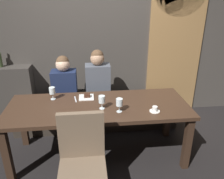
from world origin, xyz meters
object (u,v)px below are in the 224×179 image
at_px(diner_bearded, 98,78).
at_px(espresso_cup, 155,109).
at_px(chair_near_side, 82,158).
at_px(diner_redhead, 64,82).
at_px(wine_glass_far_right, 119,103).
at_px(banquette_bench, 97,114).
at_px(fork_on_table, 75,99).
at_px(dessert_plate, 87,97).
at_px(dining_table, 98,111).
at_px(wine_glass_far_left, 52,91).
at_px(wine_glass_center_back, 102,100).

relative_size(diner_bearded, espresso_cup, 6.76).
distance_m(chair_near_side, espresso_cup, 0.99).
relative_size(chair_near_side, espresso_cup, 8.17).
height_order(diner_redhead, espresso_cup, diner_redhead).
xyz_separation_m(diner_bearded, espresso_cup, (0.61, -0.92, -0.07)).
bearing_deg(espresso_cup, chair_near_side, -149.50).
distance_m(diner_redhead, wine_glass_far_right, 1.13).
distance_m(diner_bearded, espresso_cup, 1.10).
xyz_separation_m(banquette_bench, fork_on_table, (-0.28, -0.51, 0.51)).
distance_m(wine_glass_far_right, fork_on_table, 0.65).
relative_size(wine_glass_far_right, fork_on_table, 0.96).
bearing_deg(chair_near_side, dessert_plate, 86.68).
bearing_deg(wine_glass_far_right, espresso_cup, -5.55).
bearing_deg(espresso_cup, dining_table, 160.10).
xyz_separation_m(banquette_bench, wine_glass_far_left, (-0.57, -0.47, 0.63)).
height_order(banquette_bench, dessert_plate, dessert_plate).
bearing_deg(wine_glass_far_right, fork_on_table, 143.29).
bearing_deg(fork_on_table, dessert_plate, 6.45).
xyz_separation_m(chair_near_side, wine_glass_far_right, (0.43, 0.53, 0.30)).
xyz_separation_m(wine_glass_far_right, dessert_plate, (-0.37, 0.42, -0.10)).
xyz_separation_m(wine_glass_far_right, espresso_cup, (0.41, -0.04, -0.09)).
bearing_deg(dining_table, espresso_cup, -19.90).
xyz_separation_m(diner_redhead, fork_on_table, (0.18, -0.50, -0.05)).
relative_size(wine_glass_far_left, dessert_plate, 0.86).
distance_m(dining_table, banquette_bench, 0.82).
relative_size(diner_redhead, wine_glass_far_left, 4.49).
relative_size(wine_glass_center_back, dessert_plate, 0.86).
distance_m(dining_table, espresso_cup, 0.69).
distance_m(banquette_bench, chair_near_side, 1.47).
distance_m(chair_near_side, dessert_plate, 0.97).
bearing_deg(dessert_plate, wine_glass_center_back, -61.21).
height_order(diner_redhead, wine_glass_center_back, diner_redhead).
bearing_deg(banquette_bench, dining_table, -90.00).
bearing_deg(dessert_plate, wine_glass_far_right, -48.73).
distance_m(wine_glass_far_right, espresso_cup, 0.42).
bearing_deg(chair_near_side, wine_glass_center_back, 69.55).
bearing_deg(wine_glass_center_back, chair_near_side, -110.45).
xyz_separation_m(diner_redhead, diner_bearded, (0.49, -0.01, 0.04)).
distance_m(dessert_plate, fork_on_table, 0.15).
bearing_deg(diner_bearded, dining_table, -92.66).
height_order(espresso_cup, fork_on_table, espresso_cup).
height_order(diner_redhead, dessert_plate, diner_redhead).
height_order(wine_glass_far_left, wine_glass_center_back, same).
bearing_deg(diner_bearded, wine_glass_center_back, -89.46).
bearing_deg(chair_near_side, dining_table, 74.91).
bearing_deg(dessert_plate, fork_on_table, -164.93).
bearing_deg(wine_glass_far_right, dining_table, 140.38).
relative_size(dessert_plate, fork_on_table, 1.12).
xyz_separation_m(chair_near_side, dessert_plate, (0.06, 0.95, 0.20)).
height_order(wine_glass_center_back, fork_on_table, wine_glass_center_back).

